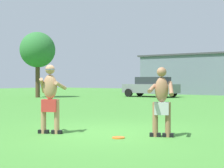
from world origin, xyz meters
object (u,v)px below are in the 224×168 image
Objects in this scene: player_in_gray at (162,101)px; car_gray_near_post at (151,87)px; player_with_cap at (50,95)px; frisbee at (118,138)px; tree_left_field at (38,50)px.

car_gray_near_post is at bearing 117.19° from player_in_gray.
car_gray_near_post is at bearing 108.99° from player_with_cap.
tree_left_field is at bearing 140.88° from frisbee.
tree_left_field is (-15.68, 11.45, 2.79)m from player_in_gray.
car_gray_near_post is 0.86× the size of tree_left_field.
player_with_cap is at bearing -71.01° from car_gray_near_post.
player_in_gray is 5.58× the size of frisbee.
player_in_gray is at bearing 42.79° from frisbee.
tree_left_field is (-13.17, 12.50, 2.69)m from player_with_cap.
player_with_cap is at bearing -157.32° from player_in_gray.
player_in_gray reaches higher than car_gray_near_post.
car_gray_near_post is (-6.20, 18.03, -0.12)m from player_with_cap.
car_gray_near_post is at bearing 114.27° from frisbee.
car_gray_near_post is at bearing 38.47° from tree_left_field.
player_with_cap is at bearing -168.59° from frisbee.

